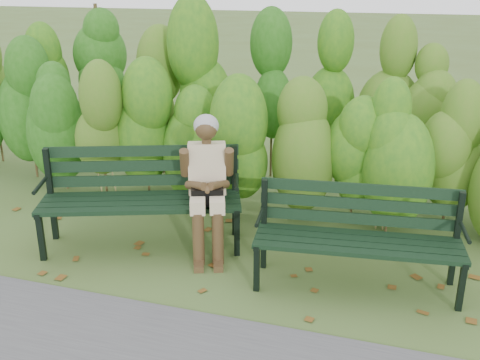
% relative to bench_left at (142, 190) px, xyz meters
% --- Properties ---
extents(ground, '(80.00, 80.00, 0.00)m').
position_rel_bench_left_xyz_m(ground, '(1.01, -0.15, -0.60)').
color(ground, '#475B26').
extents(hedge_band, '(11.04, 1.67, 2.42)m').
position_rel_bench_left_xyz_m(hedge_band, '(1.01, 1.71, 0.66)').
color(hedge_band, '#47381E').
rests_on(hedge_band, ground).
extents(leaf_litter, '(5.46, 2.15, 0.01)m').
position_rel_bench_left_xyz_m(leaf_litter, '(0.77, -0.02, -0.60)').
color(leaf_litter, brown).
rests_on(leaf_litter, ground).
extents(bench_left, '(2.15, 1.33, 1.02)m').
position_rel_bench_left_xyz_m(bench_left, '(0.00, 0.00, 0.00)').
color(bench_left, black).
rests_on(bench_left, ground).
extents(bench_right, '(1.89, 0.81, 0.92)m').
position_rel_bench_left_xyz_m(bench_right, '(2.25, -0.17, -0.06)').
color(bench_right, black).
rests_on(bench_right, ground).
extents(seated_woman, '(0.62, 0.85, 1.41)m').
position_rel_bench_left_xyz_m(seated_woman, '(0.71, 0.05, 0.20)').
color(seated_woman, beige).
rests_on(seated_woman, ground).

